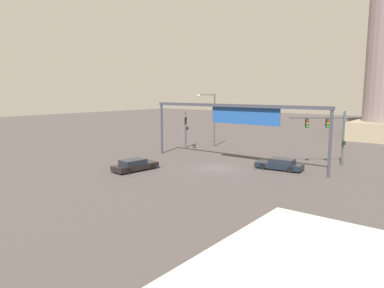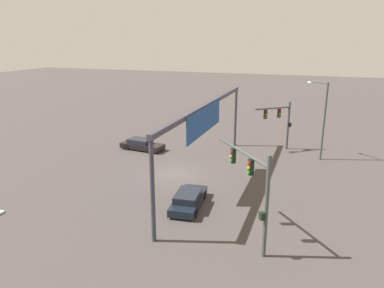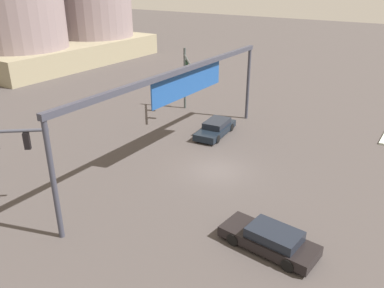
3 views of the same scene
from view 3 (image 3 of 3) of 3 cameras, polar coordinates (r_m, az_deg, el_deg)
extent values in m
plane|color=#423C3A|center=(27.38, 3.65, -3.87)|extent=(200.73, 200.73, 0.00)
cylinder|color=#3D4442|center=(39.31, -1.05, 9.46)|extent=(0.23, 0.23, 6.06)
cylinder|color=#3D4442|center=(35.86, -0.56, 11.93)|extent=(4.73, 4.04, 0.17)
cube|color=black|center=(37.12, -0.76, 11.36)|extent=(0.41, 0.41, 0.95)
cylinder|color=red|center=(37.08, -0.51, 11.82)|extent=(0.19, 0.17, 0.20)
cylinder|color=orange|center=(37.14, -0.51, 11.36)|extent=(0.19, 0.17, 0.20)
cylinder|color=green|center=(37.20, -0.51, 10.91)|extent=(0.19, 0.17, 0.20)
cube|color=black|center=(34.93, -0.34, 10.59)|extent=(0.41, 0.41, 0.95)
cylinder|color=red|center=(34.88, -0.08, 11.07)|extent=(0.19, 0.17, 0.20)
cylinder|color=orange|center=(34.95, -0.08, 10.59)|extent=(0.19, 0.17, 0.20)
cylinder|color=green|center=(35.02, -0.08, 10.11)|extent=(0.19, 0.17, 0.20)
cube|color=black|center=(39.45, -0.67, 8.84)|extent=(0.38, 0.38, 0.44)
cylinder|color=#3D3E49|center=(23.35, -25.13, 1.70)|extent=(2.80, 3.37, 0.19)
cube|color=black|center=(23.30, -22.88, 0.40)|extent=(0.40, 0.41, 0.95)
cylinder|color=red|center=(23.34, -22.89, 1.22)|extent=(0.17, 0.19, 0.20)
cylinder|color=orange|center=(23.44, -22.78, 0.55)|extent=(0.17, 0.19, 0.20)
cylinder|color=green|center=(23.55, -22.67, -0.13)|extent=(0.17, 0.19, 0.20)
cylinder|color=#343642|center=(20.41, -19.49, -5.25)|extent=(0.28, 0.28, 6.44)
cylinder|color=#343642|center=(36.64, 8.14, 8.49)|extent=(0.28, 0.28, 6.44)
cube|color=#343642|center=(26.62, -1.80, 10.56)|extent=(22.17, 0.35, 0.35)
cube|color=navy|center=(28.12, -0.47, 9.19)|extent=(8.49, 0.08, 2.09)
cube|color=gray|center=(64.77, -18.09, 12.61)|extent=(27.92, 14.28, 3.14)
cube|color=black|center=(20.33, 11.03, -13.65)|extent=(2.38, 5.01, 0.55)
cube|color=black|center=(19.92, 11.89, -12.73)|extent=(1.91, 2.68, 0.50)
cylinder|color=black|center=(20.36, 5.98, -13.63)|extent=(0.29, 0.66, 0.64)
cylinder|color=black|center=(21.59, 8.61, -11.36)|extent=(0.29, 0.66, 0.64)
cylinder|color=black|center=(19.29, 13.74, -16.74)|extent=(0.29, 0.66, 0.64)
cylinder|color=black|center=(20.59, 15.99, -14.09)|extent=(0.29, 0.66, 0.64)
cube|color=black|center=(33.24, 3.40, 2.05)|extent=(4.99, 2.33, 0.55)
cube|color=black|center=(33.30, 3.62, 3.05)|extent=(2.67, 1.87, 0.50)
cylinder|color=black|center=(31.69, 3.71, 0.72)|extent=(0.66, 0.28, 0.64)
cylinder|color=black|center=(32.36, 0.91, 1.26)|extent=(0.66, 0.28, 0.64)
cylinder|color=black|center=(34.26, 5.74, 2.44)|extent=(0.66, 0.28, 0.64)
cylinder|color=black|center=(34.88, 3.10, 2.91)|extent=(0.66, 0.28, 0.64)
camera|label=1|loc=(46.49, 57.64, 7.25)|focal=32.85mm
camera|label=2|loc=(55.12, 8.46, 22.61)|focal=33.73mm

